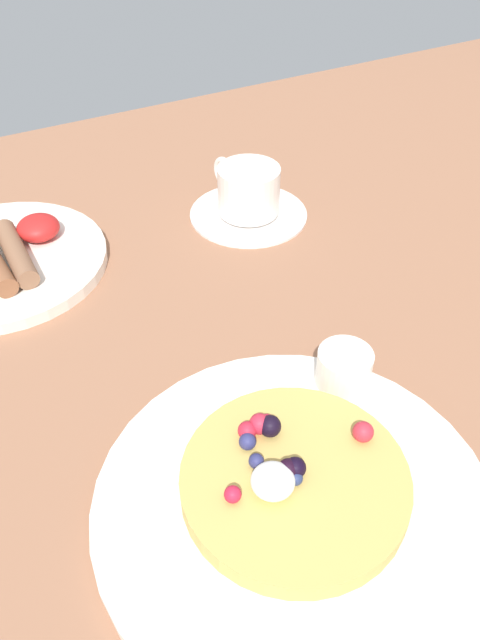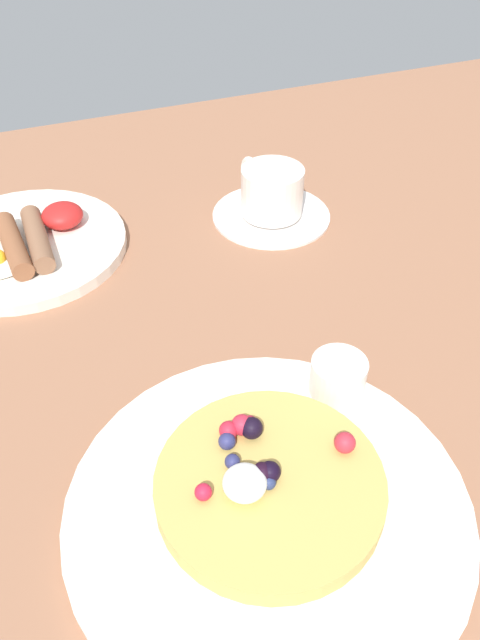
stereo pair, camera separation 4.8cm
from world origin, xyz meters
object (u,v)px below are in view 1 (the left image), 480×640
at_px(pancake_plate, 294,503).
at_px(breakfast_plate, 2,262).
at_px(syrup_ramekin, 344,367).
at_px(coffee_saucer, 248,213).
at_px(coffee_cup, 248,189).

height_order(pancake_plate, breakfast_plate, breakfast_plate).
bearing_deg(syrup_ramekin, breakfast_plate, 124.85).
bearing_deg(coffee_saucer, breakfast_plate, 173.25).
relative_size(syrup_ramekin, breakfast_plate, 0.21).
distance_m(coffee_saucer, coffee_cup, 0.03).
distance_m(syrup_ramekin, coffee_saucer, 0.30).
height_order(pancake_plate, syrup_ramekin, syrup_ramekin).
relative_size(pancake_plate, syrup_ramekin, 6.27).
xyz_separation_m(coffee_saucer, coffee_cup, (-0.00, 0.00, 0.03)).
distance_m(syrup_ramekin, breakfast_plate, 0.39).
bearing_deg(breakfast_plate, coffee_saucer, -6.75).
xyz_separation_m(syrup_ramekin, breakfast_plate, (-0.22, 0.32, -0.02)).
xyz_separation_m(pancake_plate, syrup_ramekin, (0.10, 0.08, 0.02)).
height_order(syrup_ramekin, coffee_saucer, syrup_ramekin).
height_order(syrup_ramekin, coffee_cup, coffee_cup).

